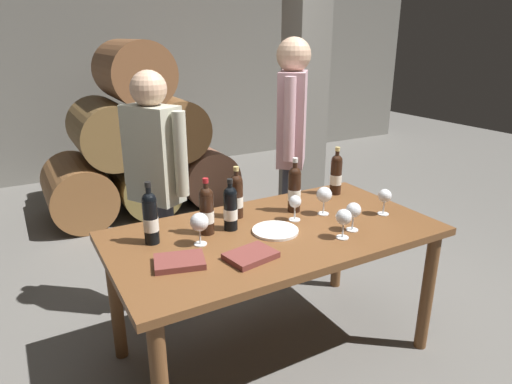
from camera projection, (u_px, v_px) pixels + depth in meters
The scene contains 22 objects.
ground_plane at pixel (273, 350), 2.58m from camera, with size 14.00×14.00×0.00m, color #66635E.
cellar_back_wall at pixel (99, 63), 5.57m from camera, with size 10.00×0.24×2.80m, color slate.
barrel_stack at pixel (139, 146), 4.50m from camera, with size 1.86×0.90×1.69m.
stone_pillar at pixel (305, 84), 4.07m from camera, with size 0.32×0.32×2.60m, color slate.
dining_table at pixel (275, 246), 2.36m from camera, with size 1.70×0.90×0.76m.
wine_bottle_0 at pixel (237, 196), 2.46m from camera, with size 0.07×0.07×0.29m.
wine_bottle_1 at pixel (150, 217), 2.14m from camera, with size 0.07×0.07×0.31m.
wine_bottle_2 at pixel (294, 189), 2.54m from camera, with size 0.07×0.07×0.32m.
wine_bottle_3 at pixel (230, 208), 2.30m from camera, with size 0.07×0.07×0.28m.
wine_bottle_4 at pixel (336, 174), 2.82m from camera, with size 0.07×0.07×0.31m.
wine_bottle_5 at pixel (207, 210), 2.25m from camera, with size 0.07×0.07×0.30m.
wine_glass_0 at pixel (344, 218), 2.20m from camera, with size 0.08×0.08×0.15m.
wine_glass_1 at pixel (199, 223), 2.13m from camera, with size 0.09×0.09×0.16m.
wine_glass_2 at pixel (324, 195), 2.50m from camera, with size 0.09×0.09×0.16m.
wine_glass_3 at pixel (385, 197), 2.50m from camera, with size 0.08×0.08×0.15m.
wine_glass_4 at pixel (295, 203), 2.42m from camera, with size 0.07×0.07×0.14m.
wine_glass_5 at pixel (353, 211), 2.29m from camera, with size 0.08×0.08×0.15m.
tasting_notebook at pixel (179, 262), 1.97m from camera, with size 0.22×0.16×0.03m, color brown.
leather_ledger at pixel (251, 256), 2.03m from camera, with size 0.22×0.16×0.03m, color brown.
serving_plate at pixel (275, 231), 2.30m from camera, with size 0.24×0.24×0.01m, color white.
sommelier_presenting at pixel (292, 138), 3.13m from camera, with size 0.34×0.40×1.72m.
taster_seated_left at pixel (155, 176), 2.68m from camera, with size 0.31×0.44×1.54m.
Camera 1 is at (-1.13, -1.81, 1.72)m, focal length 31.30 mm.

